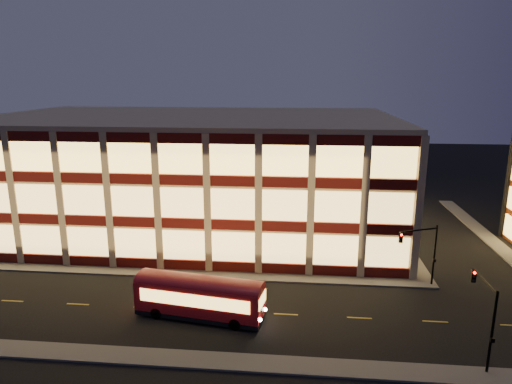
# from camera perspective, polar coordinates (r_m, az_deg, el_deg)

# --- Properties ---
(ground) EXTENTS (200.00, 200.00, 0.00)m
(ground) POSITION_cam_1_polar(r_m,az_deg,el_deg) (45.81, -8.81, -10.65)
(ground) COLOR black
(ground) RESTS_ON ground
(sidewalk_office_south) EXTENTS (54.00, 2.00, 0.15)m
(sidewalk_office_south) POSITION_cam_1_polar(r_m,az_deg,el_deg) (47.44, -12.08, -9.81)
(sidewalk_office_south) COLOR #514F4C
(sidewalk_office_south) RESTS_ON ground
(sidewalk_office_east) EXTENTS (2.00, 30.00, 0.15)m
(sidewalk_office_east) POSITION_cam_1_polar(r_m,az_deg,el_deg) (61.50, 16.73, -4.50)
(sidewalk_office_east) COLOR #514F4C
(sidewalk_office_east) RESTS_ON ground
(sidewalk_tower_west) EXTENTS (2.00, 30.00, 0.15)m
(sidewalk_tower_west) POSITION_cam_1_polar(r_m,az_deg,el_deg) (64.58, 26.37, -4.52)
(sidewalk_tower_west) COLOR #514F4C
(sidewalk_tower_west) RESTS_ON ground
(sidewalk_near) EXTENTS (100.00, 2.00, 0.15)m
(sidewalk_near) POSITION_cam_1_polar(r_m,az_deg,el_deg) (34.90, -14.33, -19.30)
(sidewalk_near) COLOR #514F4C
(sidewalk_near) RESTS_ON ground
(office_building) EXTENTS (50.45, 30.45, 14.50)m
(office_building) POSITION_cam_1_polar(r_m,az_deg,el_deg) (59.95, -7.83, 2.60)
(office_building) COLOR tan
(office_building) RESTS_ON ground
(traffic_signal_far) EXTENTS (3.79, 1.87, 6.00)m
(traffic_signal_far) POSITION_cam_1_polar(r_m,az_deg,el_deg) (44.60, 20.10, -6.36)
(traffic_signal_far) COLOR black
(traffic_signal_far) RESTS_ON ground
(traffic_signal_near) EXTENTS (0.32, 4.45, 6.00)m
(traffic_signal_near) POSITION_cam_1_polar(r_m,az_deg,el_deg) (35.14, 26.73, -12.62)
(traffic_signal_near) COLOR black
(traffic_signal_near) RESTS_ON ground
(trolley_bus) EXTENTS (10.73, 4.25, 3.54)m
(trolley_bus) POSITION_cam_1_polar(r_m,az_deg,el_deg) (38.12, -7.06, -12.64)
(trolley_bus) COLOR #9B0810
(trolley_bus) RESTS_ON ground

